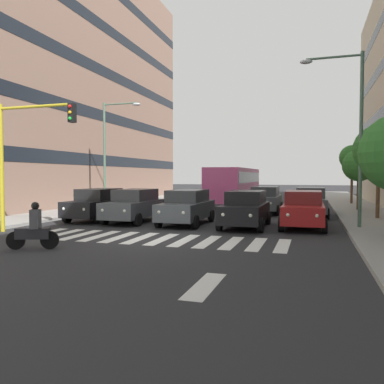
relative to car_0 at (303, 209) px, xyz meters
name	(u,v)px	position (x,y,z in m)	size (l,w,h in m)	color
ground_plane	(151,239)	(5.53, 4.96, -0.89)	(180.00, 180.00, 0.00)	#262628
building_right_block_0	(63,83)	(21.79, -12.25, 10.18)	(11.17, 28.61, 22.13)	#846656
crosswalk_markings	(151,239)	(5.53, 4.96, -0.88)	(10.35, 2.80, 0.01)	silver
lane_arrow_0	(205,286)	(1.86, 10.46, -0.88)	(0.50, 2.20, 0.01)	silver
car_0	(303,209)	(0.00, 0.00, 0.00)	(2.02, 4.44, 1.72)	maroon
car_1	(246,209)	(2.60, 0.65, 0.00)	(2.02, 4.44, 1.72)	black
car_2	(187,207)	(5.58, 0.43, 0.00)	(2.02, 4.44, 1.72)	#474C51
car_3	(134,205)	(8.49, 0.34, 0.00)	(2.02, 4.44, 1.72)	#474C51
car_4	(98,204)	(10.75, 0.18, 0.00)	(2.02, 4.44, 1.72)	black
car_row2_0	(311,201)	(-0.30, -5.46, 0.00)	(2.02, 4.44, 1.72)	#474C51
car_row2_1	(265,199)	(2.52, -6.60, 0.00)	(2.02, 4.44, 1.72)	#474C51
bus_behind_traffic	(235,183)	(5.58, -11.91, 0.97)	(2.78, 10.50, 3.00)	#DB5193
motorcycle_with_rider	(34,230)	(8.40, 8.08, -0.24)	(1.62, 0.70, 1.57)	black
traffic_light_gantry	(21,147)	(11.40, 5.15, 2.77)	(3.78, 0.36, 5.50)	#AD991E
street_lamp_left	(351,122)	(-2.00, 0.11, 3.91)	(2.72, 0.28, 7.71)	#4C6B56
street_lamp_right	(110,144)	(13.01, -5.22, 3.73)	(2.82, 0.28, 7.33)	#4C6B56
street_tree_1	(379,150)	(-3.76, -4.18, 2.94)	(2.66, 2.66, 5.01)	#513823
street_tree_2	(359,166)	(-3.34, -9.32, 2.22)	(2.14, 2.14, 4.04)	#513823
street_tree_3	(352,158)	(-3.48, -15.46, 3.00)	(2.04, 2.04, 4.79)	#513823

